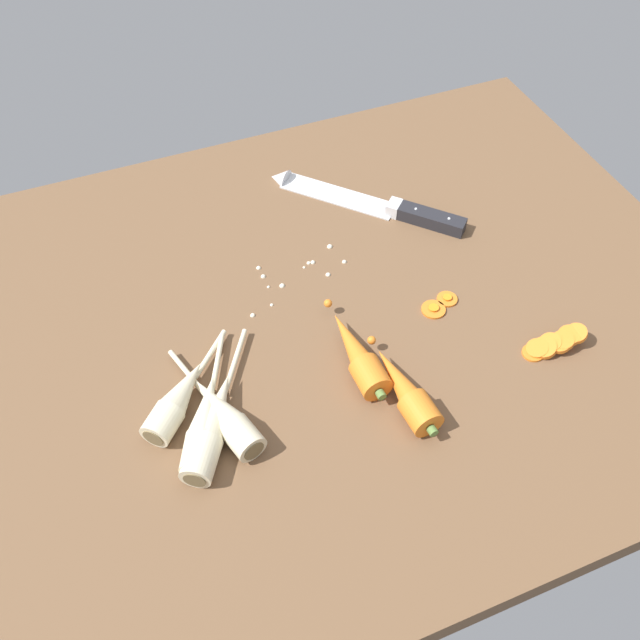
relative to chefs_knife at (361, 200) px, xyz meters
The scene contains 12 objects.
ground_plane 26.27cm from the chefs_knife, 129.00° to the right, with size 120.00×90.00×4.00cm, color brown.
chefs_knife is the anchor object (origin of this frame).
whole_carrot 33.52cm from the chefs_knife, 115.11° to the right, with size 4.37×17.87×4.20cm.
whole_carrot_second 39.50cm from the chefs_knife, 105.97° to the right, with size 4.93×16.95×4.20cm.
parsnip_front 48.88cm from the chefs_knife, 137.86° to the right, with size 11.28×20.63×4.00cm.
parsnip_mid_left 48.72cm from the chefs_knife, 136.61° to the right, with size 14.68×21.42×4.00cm.
parsnip_mid_right 47.69cm from the chefs_knife, 143.77° to the right, with size 14.87×15.34×4.00cm.
parsnip_back 46.91cm from the chefs_knife, 135.83° to the right, with size 7.90×19.99×4.00cm.
carrot_slice_stack 39.91cm from the chefs_knife, 72.40° to the right, with size 9.28×3.83×3.30cm.
carrot_slice_stray_near 25.60cm from the chefs_knife, 89.91° to the right, with size 3.55×3.55×0.70cm.
carrot_slice_stray_mid 24.73cm from the chefs_knife, 83.35° to the right, with size 3.02×3.02×0.70cm.
mince_crumbs 19.19cm from the chefs_knife, 144.29° to the right, with size 17.35×9.81×0.88cm.
Camera 1 is at (-23.75, -60.85, 76.94)cm, focal length 39.23 mm.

